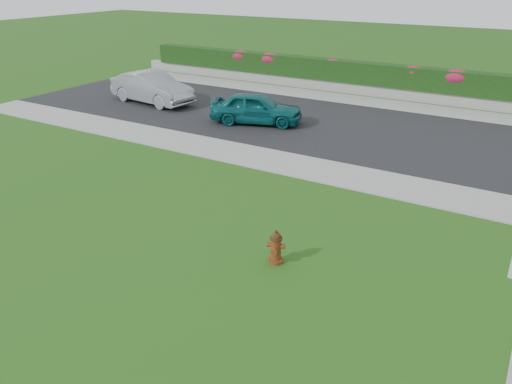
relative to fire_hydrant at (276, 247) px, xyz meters
The scene contains 14 objects.
ground 3.35m from the fire_hydrant, 106.90° to the right, with size 120.00×120.00×0.00m, color black.
street_far 12.36m from the fire_hydrant, 118.89° to the left, with size 26.00×8.00×0.04m, color black.
sidewalk_far 9.08m from the fire_hydrant, 140.16° to the left, with size 24.00×2.00×0.04m, color gray.
sidewalk_beyond 15.94m from the fire_hydrant, 97.09° to the left, with size 34.00×2.00×0.04m, color gray.
retaining_wall 17.43m from the fire_hydrant, 96.49° to the left, with size 34.00×0.40×0.60m, color gray.
hedge 17.54m from the fire_hydrant, 96.45° to the left, with size 32.00×0.90×1.10m, color black.
fire_hydrant is the anchor object (origin of this frame).
sedan_teal 11.36m from the fire_hydrant, 122.99° to the left, with size 1.59×3.96×1.35m, color #0B5657.
sedan_silver 16.04m from the fire_hydrant, 141.45° to the left, with size 1.62×4.64×1.53m, color #98999F.
flower_clump_a 21.05m from the fire_hydrant, 124.55° to the left, with size 1.32×0.85×0.66m, color #BC2038.
flower_clump_b 19.96m from the fire_hydrant, 119.68° to the left, with size 1.35×0.87×0.67m, color #BC2038.
flower_clump_c 18.34m from the fire_hydrant, 108.92° to the left, with size 1.03×0.66×0.52m, color #BC2038.
flower_clump_d 17.42m from the fire_hydrant, 95.14° to the left, with size 1.12×0.72×0.56m, color #BC2038.
flower_clump_e 17.35m from the fire_hydrant, 88.20° to the left, with size 1.42×0.91×0.71m, color #BC2038.
Camera 1 is at (5.64, -5.55, 6.20)m, focal length 35.00 mm.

